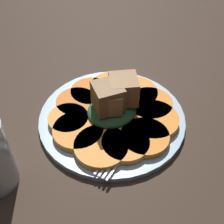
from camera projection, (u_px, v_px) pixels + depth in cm
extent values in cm
cube|color=#38281E|center=(112.00, 124.00, 55.11)|extent=(120.00, 120.00, 2.00)
cylinder|color=#99B7D1|center=(112.00, 118.00, 54.05)|extent=(25.12, 25.12, 1.00)
cylinder|color=white|center=(112.00, 118.00, 54.01)|extent=(20.10, 20.10, 1.00)
cylinder|color=orange|center=(77.00, 103.00, 55.23)|extent=(7.24, 7.24, 1.04)
cylinder|color=orange|center=(68.00, 119.00, 52.42)|extent=(6.83, 6.83, 1.04)
cylinder|color=orange|center=(78.00, 131.00, 50.54)|extent=(8.31, 8.31, 1.04)
cylinder|color=orange|center=(101.00, 147.00, 48.27)|extent=(8.57, 8.57, 1.04)
cylinder|color=orange|center=(126.00, 143.00, 48.74)|extent=(7.61, 7.61, 1.04)
cylinder|color=orange|center=(145.00, 137.00, 49.60)|extent=(7.87, 7.87, 1.04)
cylinder|color=orange|center=(152.00, 120.00, 52.26)|extent=(8.99, 8.99, 1.04)
cylinder|color=orange|center=(150.00, 104.00, 54.97)|extent=(8.06, 8.06, 1.04)
cylinder|color=orange|center=(133.00, 93.00, 57.00)|extent=(8.93, 8.93, 1.04)
cylinder|color=orange|center=(112.00, 87.00, 58.17)|extent=(8.11, 8.11, 1.04)
cylinder|color=orange|center=(92.00, 92.00, 57.30)|extent=(7.44, 7.44, 1.04)
ellipsoid|color=#2D6033|center=(112.00, 111.00, 52.67)|extent=(8.60, 7.74, 2.69)
cube|color=olive|center=(124.00, 90.00, 50.85)|extent=(6.10, 6.10, 4.51)
cube|color=#9E754C|center=(110.00, 101.00, 49.74)|extent=(4.84, 4.84, 3.57)
cube|color=brown|center=(108.00, 97.00, 49.77)|extent=(5.42, 5.42, 4.49)
cube|color=silver|center=(137.00, 127.00, 51.61)|extent=(10.74, 5.70, 0.40)
cube|color=silver|center=(118.00, 153.00, 47.77)|extent=(2.21, 2.67, 0.40)
cube|color=silver|center=(114.00, 170.00, 45.65)|extent=(4.18, 2.13, 0.40)
cube|color=silver|center=(110.00, 168.00, 45.89)|extent=(4.18, 2.13, 0.40)
cube|color=silver|center=(106.00, 166.00, 46.13)|extent=(4.18, 2.13, 0.40)
cube|color=silver|center=(103.00, 164.00, 46.37)|extent=(4.18, 2.13, 0.40)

